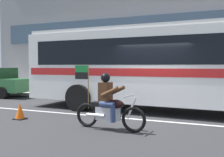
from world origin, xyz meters
name	(u,v)px	position (x,y,z in m)	size (l,w,h in m)	color
ground_plane	(151,117)	(0.00, 0.00, 0.00)	(60.00, 60.00, 0.00)	#2B2B2D
sidewalk_curb	(176,98)	(0.00, 5.10, 0.07)	(28.00, 3.80, 0.15)	#B7B2A8
lane_center_stripe	(146,120)	(0.00, -0.60, 0.00)	(26.60, 0.14, 0.01)	silver
transit_bus	(190,62)	(1.15, 1.19, 1.88)	(13.09, 3.05, 3.22)	white
motorcycle_with_rider	(108,106)	(-0.61, -2.23, 0.67)	(2.19, 0.64, 1.78)	black
traffic_cone	(20,111)	(-3.87, -2.08, 0.26)	(0.36, 0.36, 0.55)	#EA590F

